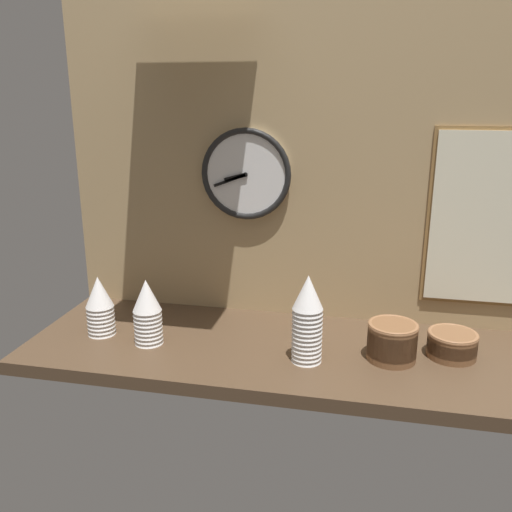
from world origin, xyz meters
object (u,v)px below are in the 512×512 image
(bowl_stack_far_right, at_px, (452,343))
(menu_board, at_px, (490,219))
(wall_clock, at_px, (246,174))
(cup_stack_left, at_px, (147,312))
(bowl_stack_right, at_px, (392,340))
(cup_stack_center_right, at_px, (307,319))
(cup_stack_far_left, at_px, (100,306))

(bowl_stack_far_right, relative_size, menu_board, 0.26)
(wall_clock, bearing_deg, menu_board, 0.67)
(cup_stack_left, xyz_separation_m, menu_board, (1.00, 0.32, 0.26))
(bowl_stack_right, relative_size, menu_board, 0.26)
(menu_board, bearing_deg, bowl_stack_far_right, -115.99)
(cup_stack_center_right, height_order, cup_stack_left, cup_stack_center_right)
(bowl_stack_far_right, bearing_deg, cup_stack_far_left, -176.39)
(cup_stack_far_left, relative_size, bowl_stack_far_right, 1.34)
(menu_board, bearing_deg, wall_clock, -179.33)
(cup_stack_left, xyz_separation_m, bowl_stack_far_right, (0.90, 0.10, -0.06))
(cup_stack_left, xyz_separation_m, bowl_stack_right, (0.72, 0.04, -0.04))
(cup_stack_far_left, xyz_separation_m, bowl_stack_right, (0.90, 0.01, -0.04))
(wall_clock, bearing_deg, bowl_stack_far_right, -17.51)
(cup_stack_far_left, bearing_deg, cup_stack_center_right, -4.06)
(wall_clock, xyz_separation_m, menu_board, (0.76, 0.01, -0.12))
(cup_stack_far_left, bearing_deg, cup_stack_left, -10.15)
(cup_stack_left, bearing_deg, bowl_stack_far_right, 6.26)
(bowl_stack_far_right, xyz_separation_m, bowl_stack_right, (-0.17, -0.05, 0.02))
(cup_stack_center_right, bearing_deg, wall_clock, 127.69)
(cup_stack_center_right, relative_size, bowl_stack_far_right, 1.80)
(cup_stack_far_left, bearing_deg, menu_board, 13.59)
(cup_stack_center_right, relative_size, bowl_stack_right, 1.80)
(bowl_stack_far_right, bearing_deg, menu_board, 64.01)
(cup_stack_left, bearing_deg, wall_clock, 52.19)
(cup_stack_left, relative_size, bowl_stack_right, 1.43)
(cup_stack_center_right, height_order, bowl_stack_right, cup_stack_center_right)
(cup_stack_left, height_order, bowl_stack_right, cup_stack_left)
(bowl_stack_right, bearing_deg, cup_stack_center_right, -165.80)
(cup_stack_center_right, distance_m, wall_clock, 0.54)
(wall_clock, bearing_deg, bowl_stack_right, -28.28)
(cup_stack_far_left, distance_m, cup_stack_left, 0.18)
(cup_stack_far_left, xyz_separation_m, cup_stack_center_right, (0.66, -0.05, 0.03))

